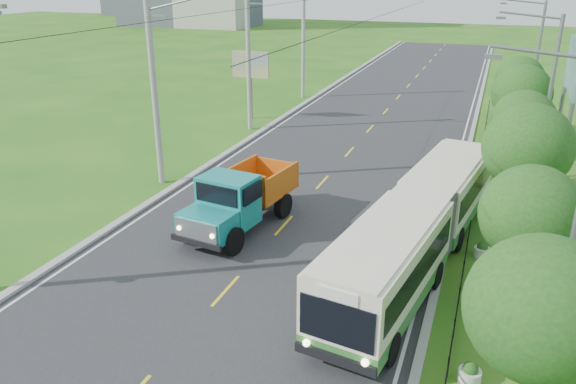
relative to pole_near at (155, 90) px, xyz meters
The scene contains 28 objects.
ground 13.24m from the pole_near, 47.45° to the right, with size 240.00×240.00×0.00m, color #245D16.
road 14.67m from the pole_near, 53.09° to the left, with size 14.00×120.00×0.02m, color #28282B.
curb_left 12.14m from the pole_near, 84.48° to the left, with size 0.40×120.00×0.15m, color #9E9E99.
curb_right 19.60m from the pole_near, 35.52° to the left, with size 0.30×120.00×0.10m, color #9E9E99.
edge_line_left 12.22m from the pole_near, 81.66° to the left, with size 0.12×120.00×0.00m, color silver.
edge_line_right 19.21m from the pole_near, 36.41° to the left, with size 0.12×120.00×0.00m, color silver.
centre_dash 13.23m from the pole_near, 47.45° to the right, with size 0.12×2.20×0.00m, color yellow.
railing_right 17.68m from the pole_near, 17.09° to the left, with size 0.04×40.00×0.60m, color black.
pole_near is the anchor object (origin of this frame).
pole_mid 12.00m from the pole_near, 90.00° to the left, with size 3.51×0.32×10.00m.
pole_far 24.00m from the pole_near, 90.00° to the left, with size 3.51×0.32×10.00m.
tree_front 22.26m from the pole_near, 35.36° to the right, with size 3.36×3.41×5.60m.
tree_second 19.44m from the pole_near, 20.74° to the right, with size 3.18×3.26×5.30m.
tree_third 18.17m from the pole_near, ahead, with size 3.60×3.62×6.00m.
tree_fourth 18.89m from the pole_near, 15.84° to the left, with size 3.24×3.31×5.40m.
tree_fifth 21.31m from the pole_near, 31.59° to the left, with size 3.48×3.52×5.80m.
tree_back 24.98m from the pole_near, 43.41° to the left, with size 3.30×3.36×5.50m.
streetlight_near 20.94m from the pole_near, 25.46° to the right, with size 3.02×0.20×9.07m.
streetlight_mid 19.56m from the pole_near, 14.81° to the left, with size 3.02×0.20×9.07m.
streetlight_far 26.80m from the pole_near, 45.14° to the left, with size 3.02×0.20×9.07m.
planter_front 20.70m from the pole_near, 33.12° to the right, with size 0.64×0.64×0.67m.
planter_near 17.79m from the pole_near, 10.09° to the right, with size 0.64×0.64×0.67m.
planter_mid 18.23m from the pole_near, 16.52° to the left, with size 0.64×0.64×0.67m.
planter_far 21.83m from the pole_near, 37.63° to the left, with size 0.64×0.64×0.67m.
billboard_left 15.10m from the pole_near, 94.72° to the left, with size 3.00×0.20×5.20m.
billboard_right 23.32m from the pole_near, 28.14° to the left, with size 0.24×6.00×7.30m.
bus 15.50m from the pole_near, 17.45° to the right, with size 4.83×15.67×2.99m.
dump_truck 8.35m from the pole_near, 30.71° to the right, with size 3.35×6.82×2.75m.
Camera 1 is at (8.23, -15.76, 10.81)m, focal length 35.00 mm.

